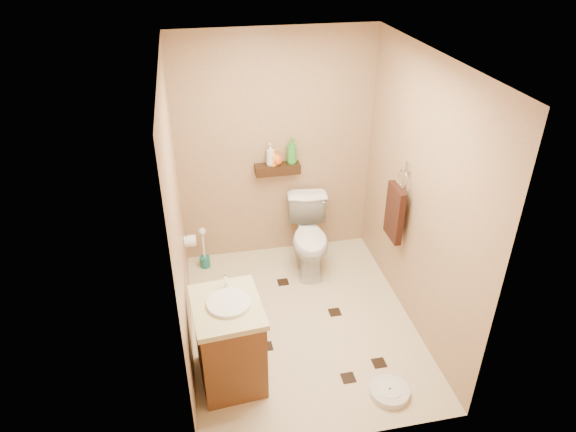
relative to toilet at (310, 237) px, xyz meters
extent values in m
plane|color=beige|center=(-0.27, -0.83, -0.37)|extent=(2.50, 2.50, 0.00)
cube|color=tan|center=(-0.27, 0.42, 0.83)|extent=(2.00, 0.04, 2.40)
cube|color=tan|center=(-0.27, -2.08, 0.83)|extent=(2.00, 0.04, 2.40)
cube|color=tan|center=(-1.27, -0.83, 0.83)|extent=(0.04, 2.50, 2.40)
cube|color=tan|center=(0.73, -0.83, 0.83)|extent=(0.04, 2.50, 2.40)
cube|color=silver|center=(-0.27, -0.83, 2.03)|extent=(2.00, 2.50, 0.02)
cube|color=#331C0D|center=(-0.27, 0.34, 0.65)|extent=(0.46, 0.14, 0.10)
cube|color=black|center=(-0.64, -1.08, -0.37)|extent=(0.11, 0.11, 0.01)
cube|color=black|center=(0.07, -0.77, -0.37)|extent=(0.11, 0.11, 0.01)
cube|color=black|center=(-0.05, -1.56, -0.37)|extent=(0.11, 0.11, 0.01)
cube|color=black|center=(-0.85, -0.29, -0.37)|extent=(0.11, 0.11, 0.01)
cube|color=black|center=(0.26, -1.46, -0.37)|extent=(0.11, 0.11, 0.01)
cube|color=black|center=(-0.33, -0.22, -0.37)|extent=(0.11, 0.11, 0.01)
imported|color=white|center=(0.00, 0.00, 0.00)|extent=(0.50, 0.78, 0.75)
cube|color=brown|center=(-0.97, -1.35, -0.02)|extent=(0.52, 0.62, 0.71)
cube|color=beige|center=(-0.97, -1.35, 0.36)|extent=(0.56, 0.66, 0.05)
cylinder|color=white|center=(-0.95, -1.35, 0.39)|extent=(0.33, 0.33, 0.05)
cylinder|color=silver|center=(-0.95, -1.15, 0.45)|extent=(0.03, 0.03, 0.11)
cylinder|color=silver|center=(0.22, -1.78, -0.34)|extent=(0.35, 0.35, 0.06)
cylinder|color=white|center=(0.22, -1.78, -0.31)|extent=(0.19, 0.19, 0.01)
cylinder|color=#186359|center=(-1.09, 0.22, -0.31)|extent=(0.11, 0.11, 0.12)
cylinder|color=silver|center=(-1.09, 0.22, -0.09)|extent=(0.02, 0.02, 0.34)
sphere|color=silver|center=(-1.09, 0.22, 0.07)|extent=(0.08, 0.08, 0.08)
cube|color=silver|center=(0.71, -0.58, 1.01)|extent=(0.03, 0.06, 0.08)
torus|color=silver|center=(0.68, -0.58, 0.89)|extent=(0.02, 0.19, 0.19)
cube|color=#33170F|center=(0.64, -0.58, 0.55)|extent=(0.06, 0.30, 0.52)
cylinder|color=silver|center=(-1.21, -0.18, 0.23)|extent=(0.11, 0.11, 0.11)
cylinder|color=silver|center=(-1.25, -0.18, 0.29)|extent=(0.04, 0.02, 0.02)
imported|color=silver|center=(-0.34, 0.34, 0.81)|extent=(0.11, 0.11, 0.23)
imported|color=#FFA235|center=(-0.31, 0.34, 0.78)|extent=(0.10, 0.09, 0.17)
imported|color=#DC5419|center=(-0.28, 0.34, 0.77)|extent=(0.16, 0.16, 0.15)
imported|color=#30892D|center=(-0.12, 0.34, 0.83)|extent=(0.15, 0.15, 0.27)
camera|label=1|loc=(-1.10, -4.33, 2.89)|focal=32.00mm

